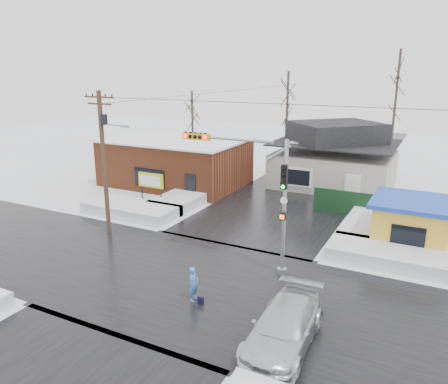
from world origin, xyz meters
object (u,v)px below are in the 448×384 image
at_px(pedestrian, 194,284).
at_px(marquee_sign, 151,181).
at_px(traffic_signal, 255,186).
at_px(utility_pole, 104,155).
at_px(kiosk, 411,223).
at_px(car, 284,327).

bearing_deg(pedestrian, marquee_sign, 47.17).
distance_m(traffic_signal, pedestrian, 5.85).
xyz_separation_m(utility_pole, kiosk, (17.43, 6.49, -3.65)).
bearing_deg(utility_pole, kiosk, 20.44).
height_order(kiosk, pedestrian, kiosk).
bearing_deg(utility_pole, pedestrian, -27.87).
height_order(marquee_sign, car, marquee_sign).
xyz_separation_m(utility_pole, marquee_sign, (-1.07, 5.99, -3.19)).
distance_m(kiosk, car, 13.17).
height_order(marquee_sign, pedestrian, marquee_sign).
bearing_deg(marquee_sign, car, -38.93).
relative_size(marquee_sign, car, 0.47).
relative_size(traffic_signal, car, 1.29).
bearing_deg(car, marquee_sign, 138.20).
relative_size(traffic_signal, utility_pole, 0.78).
height_order(utility_pole, marquee_sign, utility_pole).
xyz_separation_m(traffic_signal, pedestrian, (-1.09, -4.37, -3.73)).
distance_m(kiosk, pedestrian, 14.03).
bearing_deg(kiosk, marquee_sign, -178.45).
height_order(traffic_signal, marquee_sign, traffic_signal).
height_order(pedestrian, car, pedestrian).
relative_size(utility_pole, kiosk, 1.96).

